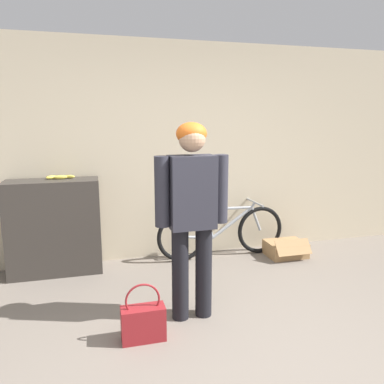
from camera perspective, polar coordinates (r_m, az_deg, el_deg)
wall_back at (r=4.58m, az=-3.42°, el=6.08°), size 8.00×0.07×2.60m
side_shelf at (r=4.40m, az=-20.21°, el=-5.05°), size 0.98×0.39×1.05m
person at (r=3.08m, az=-0.01°, el=-2.03°), size 0.62×0.24×1.67m
bicycle at (r=4.67m, az=4.58°, el=-6.02°), size 1.64×0.46×0.68m
banana at (r=4.34m, az=-19.47°, el=2.16°), size 0.32×0.09×0.04m
handbag at (r=3.08m, az=-7.44°, el=-19.01°), size 0.34×0.15×0.46m
cardboard_box at (r=4.90m, az=14.08°, el=-8.38°), size 0.47×0.44×0.25m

